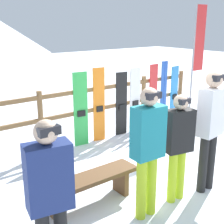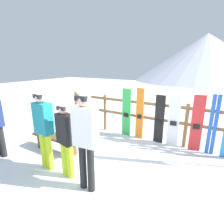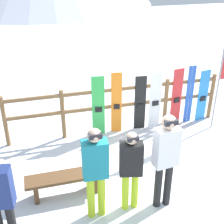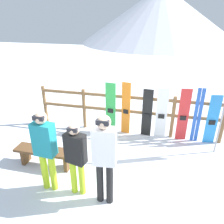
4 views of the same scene
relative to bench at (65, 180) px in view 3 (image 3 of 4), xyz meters
name	(u,v)px [view 3 (image 3 of 4)]	position (x,y,z in m)	size (l,w,h in m)	color
ground_plane	(147,186)	(1.55, -0.19, -0.33)	(40.00, 40.00, 0.00)	white
fence	(116,104)	(1.55, 2.00, 0.41)	(5.33, 0.10, 1.24)	brown
bench	(65,180)	(0.00, 0.00, 0.00)	(1.44, 0.36, 0.44)	brown
person_black	(131,166)	(1.04, -0.62, 0.57)	(0.42, 0.29, 1.54)	#B7D826
person_white	(166,155)	(1.61, -0.71, 0.75)	(0.43, 0.27, 1.81)	black
person_teal	(95,167)	(0.44, -0.64, 0.68)	(0.42, 0.25, 1.72)	#B7D826
snowboard_green	(98,106)	(1.08, 1.94, 0.43)	(0.31, 0.08, 1.52)	green
snowboard_orange	(116,103)	(1.53, 1.94, 0.45)	(0.26, 0.09, 1.57)	orange
snowboard_black_stripe	(140,103)	(2.14, 1.94, 0.38)	(0.28, 0.08, 1.42)	black
snowboard_white	(155,100)	(2.53, 1.94, 0.41)	(0.31, 0.07, 1.48)	white
snowboard_red	(177,97)	(3.11, 1.94, 0.42)	(0.29, 0.09, 1.51)	red
ski_pair_blue	(190,95)	(3.48, 1.94, 0.45)	(0.20, 0.02, 1.55)	blue
snowboard_blue	(203,96)	(3.86, 1.94, 0.37)	(0.30, 0.09, 1.40)	#288CE0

